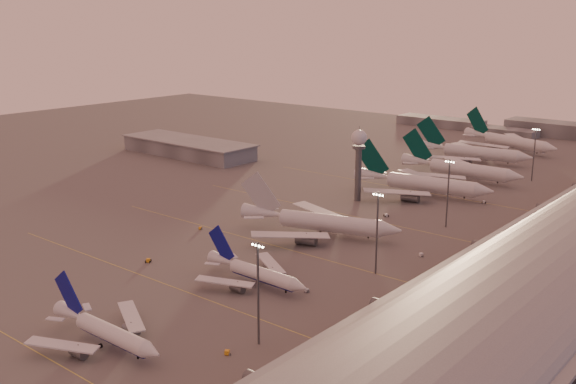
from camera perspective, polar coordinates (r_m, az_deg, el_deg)
The scene contains 23 objects.
ground at distance 200.47m, azimuth -15.02°, elevation -7.45°, with size 700.00×700.00×0.00m, color #514F4F.
taxiway_markings at distance 216.31m, azimuth 1.94°, elevation -5.29°, with size 180.00×185.25×0.02m.
hangar at distance 374.17m, azimuth -8.45°, elevation 3.77°, with size 82.00×27.00×8.50m.
radar_tower at distance 275.17m, azimuth 6.01°, elevation 3.49°, with size 6.40×6.40×31.10m.
mast_a at distance 154.50m, azimuth -2.55°, elevation -8.19°, with size 3.60×0.56×25.00m.
mast_b at distance 197.66m, azimuth 7.55°, elevation -3.15°, with size 3.60×0.56×25.00m.
mast_c at distance 246.47m, azimuth 13.39°, elevation 0.14°, with size 3.60×0.56×25.00m.
mast_d at distance 328.69m, azimuth 20.12°, elevation 3.21°, with size 3.60×0.56×25.00m.
distant_horizon at distance 461.59m, azimuth 20.04°, elevation 5.03°, with size 165.00×37.50×9.00m.
narrowbody_near at distance 163.50m, azimuth -15.15°, elevation -11.51°, with size 37.79×30.20×14.77m.
narrowbody_mid at distance 191.88m, azimuth -2.72°, elevation -7.01°, with size 37.28×29.78×14.57m.
widebody_white at distance 233.62m, azimuth 2.71°, elevation -2.85°, with size 57.11×45.09×20.71m.
greentail_a at distance 290.82m, azimuth 11.28°, elevation 0.46°, with size 61.28×49.12×22.39m.
greentail_b at distance 322.82m, azimuth 14.41°, elevation 1.66°, with size 60.53×48.88×21.98m.
greentail_c at distance 364.65m, azimuth 15.38°, elevation 3.06°, with size 61.74×49.58×22.47m.
greentail_d at distance 402.53m, azimuth 18.23°, elevation 3.90°, with size 60.64×48.33×22.53m.
gsv_catering_a at distance 155.22m, azimuth -5.11°, elevation -12.90°, with size 5.39×4.29×4.06m.
gsv_tug_mid at distance 213.57m, azimuth -11.75°, elevation -5.71°, with size 4.08×4.40×1.08m.
gsv_truck_b at distance 186.99m, azimuth 1.68°, elevation -8.21°, with size 5.40×2.21×2.15m.
gsv_truck_c at distance 242.18m, azimuth -7.36°, elevation -2.95°, with size 5.36×3.32×2.04m.
gsv_catering_b at distance 217.59m, azimuth 11.26°, elevation -4.86°, with size 5.66×4.23×4.25m.
gsv_tug_far at distance 258.44m, azimuth 8.31°, elevation -1.98°, with size 3.83×4.17×1.02m.
gsv_tug_hangar at distance 285.34m, azimuth 16.25°, elevation -0.84°, with size 3.88×2.91×0.99m.
Camera 1 is at (153.88, -105.37, 73.51)m, focal length 42.00 mm.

